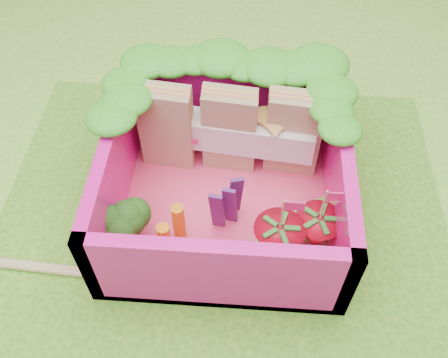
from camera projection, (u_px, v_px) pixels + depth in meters
name	position (u px, v px, depth m)	size (l,w,h in m)	color
ground	(219.00, 246.00, 2.83)	(14.00, 14.00, 0.00)	#70B633
placemat	(219.00, 245.00, 2.82)	(2.60, 2.60, 0.03)	#4F9822
bento_floor	(226.00, 203.00, 2.95)	(1.30, 1.30, 0.05)	#F43E6F
bento_box	(226.00, 176.00, 2.76)	(1.30, 1.30, 0.55)	#FC1597
lettuce_ruffle	(231.00, 75.00, 2.79)	(1.43, 0.76, 0.11)	#278D19
sandwich_stack	(230.00, 130.00, 2.92)	(1.07, 0.28, 0.55)	#A47C56
broccoli	(127.00, 223.00, 2.62)	(0.32, 0.32, 0.26)	#63AE54
carrot_sticks	(172.00, 231.00, 2.65)	(0.13, 0.18, 0.27)	orange
purple_wedges	(228.00, 204.00, 2.68)	(0.16, 0.15, 0.38)	#431752
strawberry_left	(278.00, 242.00, 2.59)	(0.27, 0.27, 0.51)	red
strawberry_right	(316.00, 232.00, 2.64)	(0.25, 0.25, 0.49)	red
snap_peas	(294.00, 234.00, 2.76)	(0.56, 0.60, 0.05)	#50A734
chopsticks	(35.00, 267.00, 2.69)	(2.39, 0.19, 0.04)	tan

